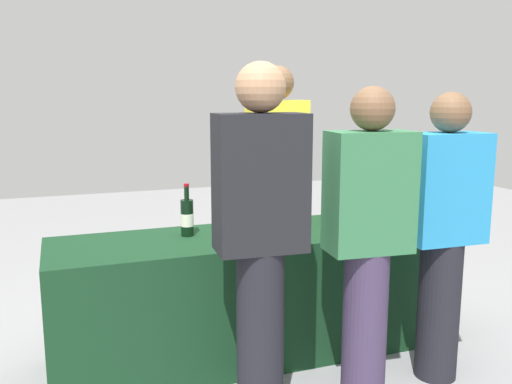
% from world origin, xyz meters
% --- Properties ---
extents(ground_plane, '(12.00, 12.00, 0.00)m').
position_xyz_m(ground_plane, '(0.00, 0.00, 0.00)').
color(ground_plane, gray).
extents(tasting_table, '(2.39, 0.66, 0.75)m').
position_xyz_m(tasting_table, '(0.00, 0.00, 0.37)').
color(tasting_table, '#14381E').
rests_on(tasting_table, ground_plane).
extents(wine_bottle_0, '(0.08, 0.08, 0.31)m').
position_xyz_m(wine_bottle_0, '(-0.40, 0.09, 0.86)').
color(wine_bottle_0, black).
rests_on(wine_bottle_0, tasting_table).
extents(wine_bottle_1, '(0.07, 0.07, 0.31)m').
position_xyz_m(wine_bottle_1, '(0.12, 0.13, 0.86)').
color(wine_bottle_1, black).
rests_on(wine_bottle_1, tasting_table).
extents(wine_bottle_2, '(0.08, 0.08, 0.30)m').
position_xyz_m(wine_bottle_2, '(0.28, 0.06, 0.85)').
color(wine_bottle_2, black).
rests_on(wine_bottle_2, tasting_table).
extents(wine_bottle_3, '(0.07, 0.07, 0.32)m').
position_xyz_m(wine_bottle_3, '(0.52, 0.08, 0.87)').
color(wine_bottle_3, black).
rests_on(wine_bottle_3, tasting_table).
extents(wine_bottle_4, '(0.07, 0.07, 0.32)m').
position_xyz_m(wine_bottle_4, '(0.62, 0.12, 0.86)').
color(wine_bottle_4, black).
rests_on(wine_bottle_4, tasting_table).
extents(wine_bottle_5, '(0.07, 0.07, 0.33)m').
position_xyz_m(wine_bottle_5, '(0.81, 0.10, 0.87)').
color(wine_bottle_5, black).
rests_on(wine_bottle_5, tasting_table).
extents(wine_bottle_6, '(0.08, 0.08, 0.29)m').
position_xyz_m(wine_bottle_6, '(0.92, 0.12, 0.86)').
color(wine_bottle_6, black).
rests_on(wine_bottle_6, tasting_table).
extents(wine_glass_0, '(0.07, 0.07, 0.14)m').
position_xyz_m(wine_glass_0, '(-0.05, -0.15, 0.84)').
color(wine_glass_0, silver).
rests_on(wine_glass_0, tasting_table).
extents(wine_glass_1, '(0.07, 0.07, 0.14)m').
position_xyz_m(wine_glass_1, '(0.04, -0.18, 0.85)').
color(wine_glass_1, silver).
rests_on(wine_glass_1, tasting_table).
extents(wine_glass_2, '(0.07, 0.07, 0.13)m').
position_xyz_m(wine_glass_2, '(0.61, -0.09, 0.84)').
color(wine_glass_2, silver).
rests_on(wine_glass_2, tasting_table).
extents(server_pouring, '(0.44, 0.28, 1.76)m').
position_xyz_m(server_pouring, '(0.37, 0.58, 0.96)').
color(server_pouring, black).
rests_on(server_pouring, ground_plane).
extents(guest_0, '(0.43, 0.26, 1.71)m').
position_xyz_m(guest_0, '(-0.22, -0.66, 0.93)').
color(guest_0, black).
rests_on(guest_0, ground_plane).
extents(guest_1, '(0.43, 0.26, 1.60)m').
position_xyz_m(guest_1, '(0.34, -0.68, 0.86)').
color(guest_1, '#3F3351').
rests_on(guest_1, ground_plane).
extents(guest_2, '(0.43, 0.25, 1.58)m').
position_xyz_m(guest_2, '(0.85, -0.63, 0.85)').
color(guest_2, black).
rests_on(guest_2, ground_plane).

